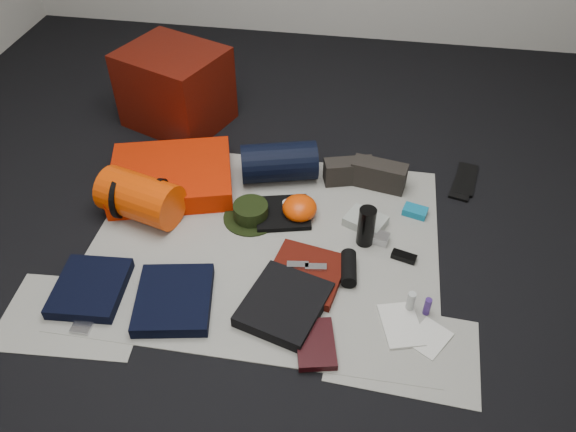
% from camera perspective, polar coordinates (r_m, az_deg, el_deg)
% --- Properties ---
extents(floor, '(4.50, 4.50, 0.02)m').
position_cam_1_polar(floor, '(2.65, -2.32, -2.81)').
color(floor, black).
rests_on(floor, ground).
extents(newspaper_mat, '(1.60, 1.30, 0.01)m').
position_cam_1_polar(newspaper_mat, '(2.64, -2.33, -2.61)').
color(newspaper_mat, '#B3B3A5').
rests_on(newspaper_mat, floor).
extents(newspaper_sheet_front_left, '(0.61, 0.44, 0.00)m').
position_cam_1_polar(newspaper_sheet_front_left, '(2.52, -20.94, -9.39)').
color(newspaper_sheet_front_left, '#B3B3A5').
rests_on(newspaper_sheet_front_left, floor).
extents(newspaper_sheet_front_right, '(0.60, 0.43, 0.00)m').
position_cam_1_polar(newspaper_sheet_front_right, '(2.30, 11.65, -13.24)').
color(newspaper_sheet_front_right, '#B3B3A5').
rests_on(newspaper_sheet_front_right, floor).
extents(red_cabinet, '(0.67, 0.62, 0.45)m').
position_cam_1_polar(red_cabinet, '(3.39, -11.37, 12.66)').
color(red_cabinet, '#4F0E05').
rests_on(red_cabinet, floor).
extents(sleeping_pad, '(0.73, 0.65, 0.11)m').
position_cam_1_polar(sleeping_pad, '(2.97, -11.75, 3.98)').
color(sleeping_pad, red).
rests_on(sleeping_pad, newspaper_mat).
extents(stuff_sack, '(0.43, 0.32, 0.23)m').
position_cam_1_polar(stuff_sack, '(2.78, -14.78, 1.82)').
color(stuff_sack, '#DA3A03').
rests_on(stuff_sack, newspaper_mat).
extents(sack_strap_left, '(0.02, 0.22, 0.22)m').
position_cam_1_polar(sack_strap_left, '(2.83, -16.63, 1.95)').
color(sack_strap_left, black).
rests_on(sack_strap_left, newspaper_mat).
extents(sack_strap_right, '(0.02, 0.22, 0.22)m').
position_cam_1_polar(sack_strap_right, '(2.75, -12.84, 1.54)').
color(sack_strap_right, black).
rests_on(sack_strap_right, newspaper_mat).
extents(navy_duffel, '(0.43, 0.30, 0.20)m').
position_cam_1_polar(navy_duffel, '(2.93, -0.92, 5.49)').
color(navy_duffel, black).
rests_on(navy_duffel, newspaper_mat).
extents(boonie_brim, '(0.29, 0.29, 0.01)m').
position_cam_1_polar(boonie_brim, '(2.76, -3.76, -0.12)').
color(boonie_brim, black).
rests_on(boonie_brim, newspaper_mat).
extents(boonie_crown, '(0.17, 0.17, 0.07)m').
position_cam_1_polar(boonie_crown, '(2.73, -3.80, 0.52)').
color(boonie_crown, black).
rests_on(boonie_crown, boonie_brim).
extents(hiking_boot_left, '(0.27, 0.16, 0.13)m').
position_cam_1_polar(hiking_boot_left, '(2.95, 6.18, 4.56)').
color(hiking_boot_left, black).
rests_on(hiking_boot_left, newspaper_mat).
extents(hiking_boot_right, '(0.29, 0.15, 0.14)m').
position_cam_1_polar(hiking_boot_right, '(2.93, 9.21, 4.15)').
color(hiking_boot_right, black).
rests_on(hiking_boot_right, newspaper_mat).
extents(flip_flop_left, '(0.15, 0.29, 0.02)m').
position_cam_1_polar(flip_flop_left, '(3.12, 17.59, 3.57)').
color(flip_flop_left, black).
rests_on(flip_flop_left, floor).
extents(flip_flop_right, '(0.16, 0.28, 0.01)m').
position_cam_1_polar(flip_flop_right, '(3.09, 17.36, 3.11)').
color(flip_flop_right, black).
rests_on(flip_flop_right, floor).
extents(trousers_navy_a, '(0.31, 0.35, 0.05)m').
position_cam_1_polar(trousers_navy_a, '(2.55, -19.44, -6.90)').
color(trousers_navy_a, black).
rests_on(trousers_navy_a, newspaper_mat).
extents(trousers_navy_b, '(0.37, 0.40, 0.05)m').
position_cam_1_polar(trousers_navy_b, '(2.41, -11.50, -8.30)').
color(trousers_navy_b, black).
rests_on(trousers_navy_b, newspaper_mat).
extents(trousers_charcoal, '(0.39, 0.42, 0.06)m').
position_cam_1_polar(trousers_charcoal, '(2.35, -0.37, -8.96)').
color(trousers_charcoal, black).
rests_on(trousers_charcoal, newspaper_mat).
extents(black_tshirt, '(0.31, 0.30, 0.03)m').
position_cam_1_polar(black_tshirt, '(2.76, -0.55, 0.31)').
color(black_tshirt, black).
rests_on(black_tshirt, newspaper_mat).
extents(red_shirt, '(0.36, 0.36, 0.04)m').
position_cam_1_polar(red_shirt, '(2.47, 1.83, -5.87)').
color(red_shirt, '#4D1008').
rests_on(red_shirt, newspaper_mat).
extents(orange_stuff_sack, '(0.18, 0.18, 0.11)m').
position_cam_1_polar(orange_stuff_sack, '(2.72, 1.19, 0.82)').
color(orange_stuff_sack, '#DA3A03').
rests_on(orange_stuff_sack, newspaper_mat).
extents(first_aid_pouch, '(0.22, 0.20, 0.05)m').
position_cam_1_polar(first_aid_pouch, '(2.73, 7.88, -0.51)').
color(first_aid_pouch, '#959C94').
rests_on(first_aid_pouch, newspaper_mat).
extents(water_bottle, '(0.09, 0.09, 0.20)m').
position_cam_1_polar(water_bottle, '(2.59, 7.95, -1.06)').
color(water_bottle, black).
rests_on(water_bottle, newspaper_mat).
extents(speaker, '(0.09, 0.18, 0.07)m').
position_cam_1_polar(speaker, '(2.49, 6.18, -5.29)').
color(speaker, black).
rests_on(speaker, newspaper_mat).
extents(compact_camera, '(0.12, 0.09, 0.04)m').
position_cam_1_polar(compact_camera, '(2.65, 9.03, -2.16)').
color(compact_camera, silver).
rests_on(compact_camera, newspaper_mat).
extents(cyan_case, '(0.13, 0.10, 0.04)m').
position_cam_1_polar(cyan_case, '(2.83, 12.79, 0.47)').
color(cyan_case, '#0E6C90').
rests_on(cyan_case, newspaper_mat).
extents(toiletry_purple, '(0.03, 0.03, 0.09)m').
position_cam_1_polar(toiletry_purple, '(2.39, 13.97, -8.91)').
color(toiletry_purple, '#3A2069').
rests_on(toiletry_purple, newspaper_mat).
extents(toiletry_clear, '(0.04, 0.04, 0.10)m').
position_cam_1_polar(toiletry_clear, '(2.38, 12.36, -8.51)').
color(toiletry_clear, '#A9AEAA').
rests_on(toiletry_clear, newspaper_mat).
extents(paperback_book, '(0.19, 0.26, 0.03)m').
position_cam_1_polar(paperback_book, '(2.25, 2.82, -12.84)').
color(paperback_book, black).
rests_on(paperback_book, newspaper_mat).
extents(map_booklet, '(0.20, 0.25, 0.01)m').
position_cam_1_polar(map_booklet, '(2.36, 11.39, -10.80)').
color(map_booklet, silver).
rests_on(map_booklet, newspaper_mat).
extents(map_printout, '(0.20, 0.21, 0.01)m').
position_cam_1_polar(map_printout, '(2.35, 14.16, -11.93)').
color(map_printout, silver).
rests_on(map_printout, newspaper_mat).
extents(sunglasses, '(0.12, 0.07, 0.03)m').
position_cam_1_polar(sunglasses, '(2.60, 11.69, -4.07)').
color(sunglasses, black).
rests_on(sunglasses, newspaper_mat).
extents(key_cluster, '(0.08, 0.08, 0.01)m').
position_cam_1_polar(key_cluster, '(2.46, -20.13, -10.40)').
color(key_cluster, silver).
rests_on(key_cluster, newspaper_mat).
extents(tape_roll, '(0.05, 0.05, 0.03)m').
position_cam_1_polar(tape_roll, '(2.76, -0.04, 1.14)').
color(tape_roll, silver).
rests_on(tape_roll, black_tshirt).
extents(energy_bar_a, '(0.10, 0.05, 0.01)m').
position_cam_1_polar(energy_bar_a, '(2.47, 0.99, -4.99)').
color(energy_bar_a, silver).
rests_on(energy_bar_a, red_shirt).
extents(energy_bar_b, '(0.10, 0.05, 0.01)m').
position_cam_1_polar(energy_bar_b, '(2.46, 2.84, -5.21)').
color(energy_bar_b, silver).
rests_on(energy_bar_b, red_shirt).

